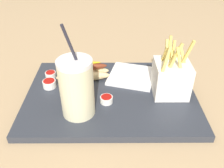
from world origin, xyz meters
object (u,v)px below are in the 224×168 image
object	(u,v)px
ketchup_cup_1	(50,83)
napkin_stack	(132,76)
soda_cup	(78,88)
hot_dog_1	(84,72)
ketchup_cup_2	(108,99)
ketchup_cup_3	(52,74)
fries_basket	(172,77)

from	to	relation	value
ketchup_cup_1	napkin_stack	xyz separation A→B (m)	(-0.25, -0.05, -0.01)
soda_cup	napkin_stack	distance (m)	0.24
soda_cup	hot_dog_1	size ratio (longest dim) A/B	1.43
soda_cup	napkin_stack	bearing A→B (deg)	-131.71
ketchup_cup_2	soda_cup	bearing A→B (deg)	29.44
soda_cup	napkin_stack	world-z (taller)	soda_cup
soda_cup	napkin_stack	xyz separation A→B (m)	(-0.15, -0.17, -0.07)
hot_dog_1	ketchup_cup_3	distance (m)	0.11
soda_cup	fries_basket	xyz separation A→B (m)	(-0.25, -0.09, -0.03)
hot_dog_1	napkin_stack	size ratio (longest dim) A/B	1.23
hot_dog_1	fries_basket	bearing A→B (deg)	164.21
soda_cup	ketchup_cup_1	bearing A→B (deg)	-48.65
soda_cup	fries_basket	world-z (taller)	soda_cup
soda_cup	ketchup_cup_2	world-z (taller)	soda_cup
fries_basket	ketchup_cup_2	world-z (taller)	fries_basket
napkin_stack	ketchup_cup_1	bearing A→B (deg)	12.11
fries_basket	ketchup_cup_1	size ratio (longest dim) A/B	4.26
hot_dog_1	ketchup_cup_1	world-z (taller)	hot_dog_1
ketchup_cup_2	ketchup_cup_3	bearing A→B (deg)	-35.80
ketchup_cup_2	napkin_stack	world-z (taller)	ketchup_cup_2
soda_cup	ketchup_cup_1	world-z (taller)	soda_cup
soda_cup	fries_basket	size ratio (longest dim) A/B	1.45
soda_cup	ketchup_cup_3	size ratio (longest dim) A/B	7.18
ketchup_cup_3	napkin_stack	distance (m)	0.26
hot_dog_1	ketchup_cup_2	world-z (taller)	hot_dog_1
ketchup_cup_1	fries_basket	bearing A→B (deg)	175.63
fries_basket	ketchup_cup_3	xyz separation A→B (m)	(0.36, -0.08, -0.04)
hot_dog_1	ketchup_cup_2	size ratio (longest dim) A/B	4.86
ketchup_cup_2	ketchup_cup_3	xyz separation A→B (m)	(0.18, -0.13, -0.00)
fries_basket	napkin_stack	world-z (taller)	fries_basket
soda_cup	ketchup_cup_3	bearing A→B (deg)	-57.43
ketchup_cup_1	hot_dog_1	bearing A→B (deg)	-154.76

